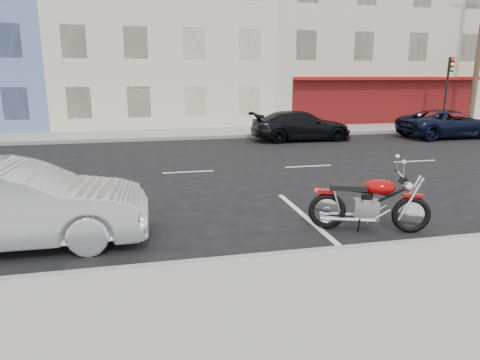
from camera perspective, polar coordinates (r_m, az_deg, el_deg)
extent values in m
plane|color=black|center=(13.86, 1.35, 1.47)|extent=(120.00, 120.00, 0.00)
cube|color=gray|center=(22.10, -17.04, 5.67)|extent=(80.00, 3.40, 0.15)
cube|color=gray|center=(7.00, -26.30, -11.91)|extent=(80.00, 0.12, 0.16)
cube|color=gray|center=(20.42, -17.38, 5.04)|extent=(80.00, 0.12, 0.16)
cube|color=beige|center=(29.61, -10.63, 18.94)|extent=(12.00, 12.00, 11.50)
cube|color=beige|center=(32.88, 14.01, 19.11)|extent=(14.00, 12.00, 12.50)
cylinder|color=#422D1E|center=(28.77, 29.34, 15.44)|extent=(0.30, 0.30, 9.00)
cylinder|color=black|center=(27.32, 25.72, 9.89)|extent=(0.12, 0.12, 3.20)
cube|color=black|center=(27.18, 26.32, 13.63)|extent=(0.26, 0.18, 0.80)
cylinder|color=beige|center=(26.60, 22.73, 7.29)|extent=(0.20, 0.20, 0.60)
sphere|color=beige|center=(26.57, 22.79, 7.98)|extent=(0.20, 0.20, 0.20)
torus|color=black|center=(9.04, 26.87, -4.47)|extent=(0.72, 0.37, 0.73)
torus|color=black|center=(8.66, 16.93, -4.31)|extent=(0.72, 0.37, 0.73)
cube|color=#9B0507|center=(8.94, 27.13, -2.14)|extent=(0.40, 0.26, 0.05)
cube|color=#9B0507|center=(8.54, 16.83, -1.74)|extent=(0.37, 0.28, 0.07)
cube|color=gray|center=(8.79, 21.73, -4.00)|extent=(0.54, 0.47, 0.37)
ellipsoid|color=#9B0507|center=(8.72, 23.38, -1.16)|extent=(0.70, 0.56, 0.29)
cube|color=black|center=(8.59, 19.66, -1.19)|extent=(0.73, 0.50, 0.10)
cylinder|color=silver|center=(8.77, 25.86, 0.35)|extent=(0.31, 0.73, 0.04)
sphere|color=silver|center=(8.87, 26.64, -1.12)|extent=(0.18, 0.18, 0.18)
cylinder|color=silver|center=(8.62, 19.53, -5.36)|extent=(1.00, 0.45, 0.09)
cylinder|color=silver|center=(8.90, 19.16, -4.73)|extent=(1.00, 0.45, 0.09)
cylinder|color=silver|center=(8.94, 26.76, -2.47)|extent=(0.41, 0.19, 0.86)
cylinder|color=black|center=(8.79, 23.35, -2.87)|extent=(0.84, 0.36, 0.54)
imported|color=#A8AAB0|center=(8.41, -28.11, -2.98)|extent=(4.61, 1.65, 1.51)
imported|color=black|center=(23.31, 26.06, 6.76)|extent=(4.89, 2.31, 1.35)
imported|color=black|center=(20.26, 8.15, 7.18)|extent=(4.71, 1.94, 1.36)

